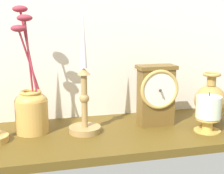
% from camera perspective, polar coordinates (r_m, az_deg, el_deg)
% --- Properties ---
extents(ground_plane, '(1.00, 0.36, 0.02)m').
position_cam_1_polar(ground_plane, '(1.04, 1.52, -8.14)').
color(ground_plane, '#574216').
extents(back_wall, '(1.20, 0.02, 0.65)m').
position_cam_1_polar(back_wall, '(1.16, -0.94, 10.95)').
color(back_wall, silver).
rests_on(back_wall, ground_plane).
extents(mantel_clock, '(0.13, 0.09, 0.20)m').
position_cam_1_polar(mantel_clock, '(1.07, 7.65, -1.22)').
color(mantel_clock, brown).
rests_on(mantel_clock, ground_plane).
extents(candlestick_tall_left, '(0.10, 0.10, 0.38)m').
position_cam_1_polar(candlestick_tall_left, '(0.99, -4.80, -2.05)').
color(candlestick_tall_left, '#A1804A').
rests_on(candlestick_tall_left, ground_plane).
extents(brass_vase_bulbous, '(0.11, 0.11, 0.17)m').
position_cam_1_polar(brass_vase_bulbous, '(1.16, 16.60, -2.18)').
color(brass_vase_bulbous, '#AC8440').
rests_on(brass_vase_bulbous, ground_plane).
extents(brass_vase_jar, '(0.10, 0.10, 0.38)m').
position_cam_1_polar(brass_vase_jar, '(1.02, -13.78, -3.20)').
color(brass_vase_jar, gold).
rests_on(brass_vase_jar, ground_plane).
extents(pillar_candle_front, '(0.08, 0.08, 0.12)m').
position_cam_1_polar(pillar_candle_front, '(1.05, 16.29, -4.08)').
color(pillar_candle_front, gold).
rests_on(pillar_candle_front, ground_plane).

